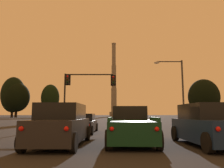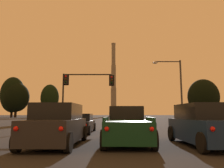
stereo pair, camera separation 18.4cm
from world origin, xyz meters
name	(u,v)px [view 1 (the left image)]	position (x,y,z in m)	size (l,w,h in m)	color
suv_left_lane_second	(61,125)	(-3.41, 7.98, 0.90)	(2.19, 4.94, 1.86)	#232328
pickup_truck_center_lane_second	(130,126)	(-0.18, 9.04, 0.80)	(2.40, 5.58, 1.82)	#0F3823
suv_right_lane_second	(207,125)	(3.19, 7.83, 0.90)	(2.16, 4.93, 1.86)	navy
sedan_left_lane_front	(82,124)	(-3.33, 14.73, 0.67)	(2.05, 4.73, 1.43)	black
traffic_light_overhead_left	(81,86)	(-4.45, 21.99, 4.52)	(5.87, 0.50, 5.89)	black
street_lamp	(177,85)	(6.46, 22.78, 4.76)	(3.35, 0.36, 7.62)	#38383A
smokestack	(113,87)	(0.01, 129.64, 17.81)	(5.28, 5.28, 45.33)	slate
treeline_far_right	(203,97)	(35.66, 85.01, 8.23)	(12.32, 11.09, 15.34)	black
treeline_right_mid	(16,97)	(-39.85, 86.46, 8.16)	(10.23, 9.21, 14.09)	black
treeline_center_right	(49,98)	(-26.25, 86.48, 7.98)	(7.33, 6.60, 13.41)	black
treeline_far_left	(12,95)	(-41.83, 87.32, 9.31)	(9.72, 8.75, 16.63)	black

